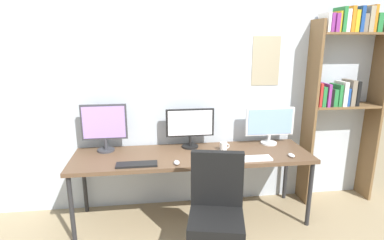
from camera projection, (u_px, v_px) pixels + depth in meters
name	position (u px, v px, depth m)	size (l,w,h in m)	color
wall_back	(188.00, 94.00, 3.45)	(4.84, 0.11, 2.60)	silver
desk	(193.00, 158.00, 3.20)	(2.44, 0.68, 0.74)	brown
bookshelf	(344.00, 79.00, 3.45)	(0.83, 0.28, 2.24)	brown
office_chair	(216.00, 224.00, 2.56)	(0.53, 0.53, 0.99)	#2D2D33
monitor_left	(104.00, 125.00, 3.20)	(0.47, 0.18, 0.50)	#38383D
monitor_center	(190.00, 125.00, 3.33)	(0.52, 0.18, 0.43)	black
monitor_right	(270.00, 124.00, 3.44)	(0.55, 0.18, 0.42)	silver
keyboard_left	(137.00, 164.00, 2.89)	(0.38, 0.13, 0.02)	black
keyboard_right	(252.00, 159.00, 3.03)	(0.39, 0.13, 0.02)	silver
mouse_left_side	(177.00, 163.00, 2.92)	(0.06, 0.10, 0.03)	silver
mouse_right_side	(291.00, 155.00, 3.10)	(0.06, 0.10, 0.03)	silver
coffee_mug	(224.00, 146.00, 3.28)	(0.11, 0.08, 0.09)	white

